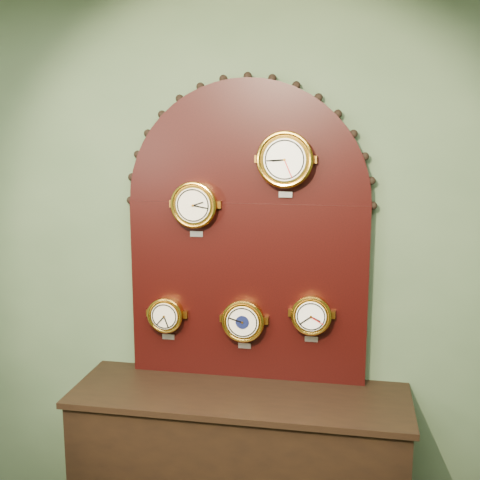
% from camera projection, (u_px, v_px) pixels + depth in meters
% --- Properties ---
extents(wall_back, '(4.00, 0.00, 4.00)m').
position_uv_depth(wall_back, '(249.00, 266.00, 3.14)').
color(wall_back, '#42583C').
rests_on(wall_back, ground).
extents(shop_counter, '(1.60, 0.50, 0.80)m').
position_uv_depth(shop_counter, '(239.00, 474.00, 3.06)').
color(shop_counter, black).
rests_on(shop_counter, ground_plane).
extents(display_board, '(1.26, 0.06, 1.53)m').
position_uv_depth(display_board, '(247.00, 224.00, 3.05)').
color(display_board, black).
rests_on(display_board, shop_counter).
extents(roman_clock, '(0.23, 0.08, 0.28)m').
position_uv_depth(roman_clock, '(194.00, 205.00, 3.01)').
color(roman_clock, gold).
rests_on(roman_clock, display_board).
extents(arabic_clock, '(0.27, 0.08, 0.32)m').
position_uv_depth(arabic_clock, '(285.00, 159.00, 2.89)').
color(arabic_clock, gold).
rests_on(arabic_clock, display_board).
extents(hygrometer, '(0.18, 0.08, 0.24)m').
position_uv_depth(hygrometer, '(166.00, 315.00, 3.14)').
color(hygrometer, gold).
rests_on(hygrometer, display_board).
extents(barometer, '(0.22, 0.08, 0.27)m').
position_uv_depth(barometer, '(243.00, 320.00, 3.07)').
color(barometer, gold).
rests_on(barometer, display_board).
extents(tide_clock, '(0.20, 0.08, 0.25)m').
position_uv_depth(tide_clock, '(311.00, 315.00, 3.00)').
color(tide_clock, gold).
rests_on(tide_clock, display_board).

